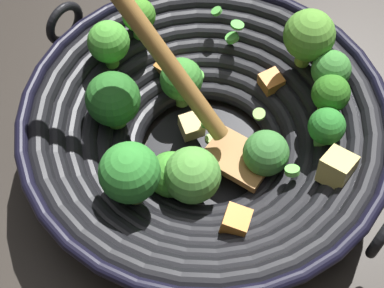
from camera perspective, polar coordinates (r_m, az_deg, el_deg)
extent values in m
plane|color=#28231E|center=(0.67, 1.23, -1.33)|extent=(4.00, 4.00, 0.00)
cylinder|color=black|center=(0.67, 1.24, -1.11)|extent=(0.14, 0.14, 0.01)
torus|color=black|center=(0.65, 1.26, -0.47)|extent=(0.19, 0.19, 0.02)
torus|color=black|center=(0.65, 1.28, -0.04)|extent=(0.22, 0.22, 0.02)
torus|color=black|center=(0.64, 1.29, 0.39)|extent=(0.25, 0.25, 0.02)
torus|color=black|center=(0.63, 1.31, 0.84)|extent=(0.28, 0.28, 0.02)
torus|color=black|center=(0.62, 1.33, 1.30)|extent=(0.31, 0.31, 0.02)
torus|color=black|center=(0.62, 1.34, 1.77)|extent=(0.34, 0.34, 0.02)
torus|color=black|center=(0.61, 1.36, 2.25)|extent=(0.37, 0.37, 0.02)
torus|color=black|center=(0.60, 1.38, 2.75)|extent=(0.39, 0.39, 0.01)
torus|color=black|center=(0.70, -12.33, 11.44)|extent=(0.05, 0.02, 0.05)
torus|color=black|center=(0.56, 18.29, -8.27)|extent=(0.05, 0.02, 0.05)
cylinder|color=#87B44D|center=(0.58, -5.81, -4.56)|extent=(0.04, 0.03, 0.03)
sphere|color=#328B32|center=(0.55, -6.13, -2.81)|extent=(0.06, 0.06, 0.06)
cylinder|color=#7B9F41|center=(0.67, 10.89, 8.39)|extent=(0.02, 0.02, 0.02)
sphere|color=#589833|center=(0.64, 11.39, 10.39)|extent=(0.06, 0.06, 0.06)
cylinder|color=#7CB846|center=(0.69, -1.01, 4.70)|extent=(0.02, 0.02, 0.02)
sphere|color=#3D8A32|center=(0.66, -1.05, 6.36)|extent=(0.05, 0.05, 0.05)
cylinder|color=#61924C|center=(0.64, 7.00, -2.11)|extent=(0.03, 0.03, 0.01)
sphere|color=#3C7D37|center=(0.61, 7.25, -0.89)|extent=(0.05, 0.05, 0.05)
cylinder|color=#72B259|center=(0.63, 12.57, 0.32)|extent=(0.02, 0.03, 0.02)
sphere|color=#2A7C2A|center=(0.61, 13.04, 1.71)|extent=(0.04, 0.04, 0.04)
cylinder|color=#82B258|center=(0.63, -1.99, -4.23)|extent=(0.02, 0.03, 0.02)
sphere|color=#43952F|center=(0.61, -2.06, -2.99)|extent=(0.05, 0.05, 0.05)
cylinder|color=#74BC4F|center=(0.69, -5.06, 10.99)|extent=(0.02, 0.02, 0.02)
sphere|color=#458E28|center=(0.67, -5.22, 12.44)|extent=(0.04, 0.04, 0.04)
cylinder|color=#64AD3C|center=(0.67, -7.86, 8.23)|extent=(0.02, 0.02, 0.02)
sphere|color=green|center=(0.65, -8.15, 9.85)|extent=(0.05, 0.05, 0.05)
cylinder|color=#5C9B38|center=(0.65, -7.40, 2.61)|extent=(0.03, 0.03, 0.02)
sphere|color=#296B25|center=(0.62, -7.74, 4.39)|extent=(0.06, 0.06, 0.06)
cylinder|color=#789C48|center=(0.65, 12.95, 3.40)|extent=(0.02, 0.02, 0.02)
sphere|color=#2F711E|center=(0.63, 13.42, 4.84)|extent=(0.04, 0.04, 0.04)
cylinder|color=#73B75C|center=(0.66, 12.96, 5.49)|extent=(0.02, 0.02, 0.02)
sphere|color=#3C8234|center=(0.64, 13.45, 7.06)|extent=(0.04, 0.04, 0.04)
cylinder|color=#7AB750|center=(0.62, 0.03, -4.53)|extent=(0.03, 0.02, 0.02)
sphere|color=#549D3E|center=(0.59, 0.03, -3.07)|extent=(0.06, 0.06, 0.06)
cube|color=#EABC75|center=(0.65, -0.04, 1.79)|extent=(0.03, 0.03, 0.03)
cube|color=#D3BC65|center=(0.59, 14.01, -2.35)|extent=(0.04, 0.04, 0.04)
cube|color=#D9C15E|center=(0.65, -8.10, 4.27)|extent=(0.03, 0.03, 0.03)
cube|color=orange|center=(0.57, 4.31, -7.55)|extent=(0.04, 0.04, 0.03)
cube|color=orange|center=(0.68, 7.73, 5.92)|extent=(0.03, 0.03, 0.03)
cube|color=#CE813A|center=(0.69, -2.25, 7.35)|extent=(0.03, 0.03, 0.03)
cylinder|color=#99D166|center=(0.64, 1.86, 0.36)|extent=(0.01, 0.01, 0.01)
cylinder|color=#99D166|center=(0.65, 6.57, 2.91)|extent=(0.02, 0.02, 0.01)
cylinder|color=#56B247|center=(0.68, -4.67, 10.72)|extent=(0.01, 0.01, 0.00)
cylinder|color=#6BC651|center=(0.63, 1.44, 2.11)|extent=(0.02, 0.02, 0.01)
cylinder|color=#6BC651|center=(0.60, 9.77, -2.60)|extent=(0.02, 0.02, 0.01)
cylinder|color=#56B247|center=(0.68, 4.45, 11.51)|extent=(0.02, 0.02, 0.01)
cylinder|color=#56B247|center=(0.69, 2.42, 12.84)|extent=(0.02, 0.02, 0.01)
cylinder|color=#56B247|center=(0.69, 3.94, 10.32)|extent=(0.02, 0.02, 0.01)
cylinder|color=#6BC651|center=(0.68, 0.57, 6.67)|extent=(0.02, 0.02, 0.01)
cube|color=#9E6B38|center=(0.63, 4.52, -1.39)|extent=(0.07, 0.08, 0.01)
cylinder|color=#A57238|center=(0.56, -4.50, 10.79)|extent=(0.08, 0.19, 0.21)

